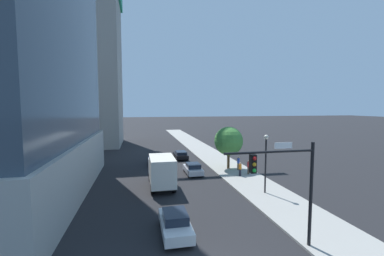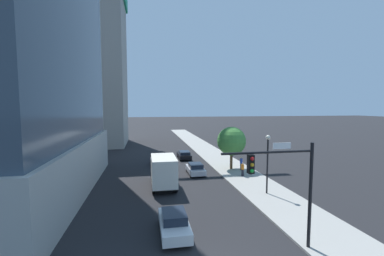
{
  "view_description": "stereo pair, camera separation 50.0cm",
  "coord_description": "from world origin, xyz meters",
  "px_view_note": "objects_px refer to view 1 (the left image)",
  "views": [
    {
      "loc": [
        -4.51,
        -10.76,
        8.56
      ],
      "look_at": [
        -0.47,
        8.18,
        6.92
      ],
      "focal_mm": 23.57,
      "sensor_mm": 36.0,
      "label": 1
    },
    {
      "loc": [
        -4.02,
        -10.86,
        8.56
      ],
      "look_at": [
        -0.47,
        8.18,
        6.92
      ],
      "focal_mm": 23.57,
      "sensor_mm": 36.0,
      "label": 2
    }
  ],
  "objects_px": {
    "street_lamp": "(266,155)",
    "car_black": "(181,155)",
    "box_truck": "(161,170)",
    "street_tree": "(229,141)",
    "car_blue": "(155,160)",
    "car_white": "(175,223)",
    "pedestrian_blue_shirt": "(238,163)",
    "car_silver": "(193,169)",
    "construction_building": "(85,59)",
    "pedestrian_red_shirt": "(249,167)",
    "pedestrian_orange_shirt": "(240,169)",
    "traffic_light_pole": "(286,176)"
  },
  "relations": [
    {
      "from": "street_lamp",
      "to": "car_black",
      "type": "relative_size",
      "value": 1.29
    },
    {
      "from": "car_black",
      "to": "box_truck",
      "type": "relative_size",
      "value": 0.66
    },
    {
      "from": "car_black",
      "to": "street_tree",
      "type": "bearing_deg",
      "value": -57.71
    },
    {
      "from": "street_lamp",
      "to": "car_blue",
      "type": "distance_m",
      "value": 18.12
    },
    {
      "from": "street_lamp",
      "to": "street_tree",
      "type": "xyz_separation_m",
      "value": [
        -0.14,
        9.92,
        0.02
      ]
    },
    {
      "from": "car_white",
      "to": "pedestrian_blue_shirt",
      "type": "xyz_separation_m",
      "value": [
        10.68,
        14.94,
        0.29
      ]
    },
    {
      "from": "street_lamp",
      "to": "car_black",
      "type": "distance_m",
      "value": 19.2
    },
    {
      "from": "street_lamp",
      "to": "pedestrian_blue_shirt",
      "type": "distance_m",
      "value": 9.52
    },
    {
      "from": "street_lamp",
      "to": "street_tree",
      "type": "distance_m",
      "value": 9.92
    },
    {
      "from": "car_black",
      "to": "car_silver",
      "type": "height_order",
      "value": "car_silver"
    },
    {
      "from": "construction_building",
      "to": "car_blue",
      "type": "relative_size",
      "value": 9.52
    },
    {
      "from": "street_tree",
      "to": "car_blue",
      "type": "xyz_separation_m",
      "value": [
        -9.6,
        5.01,
        -3.27
      ]
    },
    {
      "from": "street_lamp",
      "to": "pedestrian_blue_shirt",
      "type": "xyz_separation_m",
      "value": [
        0.94,
        9.04,
        -2.83
      ]
    },
    {
      "from": "car_white",
      "to": "pedestrian_blue_shirt",
      "type": "bearing_deg",
      "value": 54.43
    },
    {
      "from": "pedestrian_red_shirt",
      "to": "car_silver",
      "type": "bearing_deg",
      "value": 163.63
    },
    {
      "from": "car_silver",
      "to": "box_truck",
      "type": "bearing_deg",
      "value": -134.76
    },
    {
      "from": "construction_building",
      "to": "box_truck",
      "type": "distance_m",
      "value": 39.32
    },
    {
      "from": "car_blue",
      "to": "pedestrian_orange_shirt",
      "type": "distance_m",
      "value": 13.09
    },
    {
      "from": "street_tree",
      "to": "car_black",
      "type": "xyz_separation_m",
      "value": [
        -5.21,
        8.24,
        -3.23
      ]
    },
    {
      "from": "box_truck",
      "to": "pedestrian_blue_shirt",
      "type": "relative_size",
      "value": 3.73
    },
    {
      "from": "pedestrian_orange_shirt",
      "to": "pedestrian_red_shirt",
      "type": "bearing_deg",
      "value": 20.4
    },
    {
      "from": "construction_building",
      "to": "car_silver",
      "type": "bearing_deg",
      "value": -58.02
    },
    {
      "from": "street_tree",
      "to": "car_white",
      "type": "relative_size",
      "value": 1.28
    },
    {
      "from": "traffic_light_pole",
      "to": "car_white",
      "type": "relative_size",
      "value": 1.42
    },
    {
      "from": "construction_building",
      "to": "car_black",
      "type": "xyz_separation_m",
      "value": [
        17.76,
        -18.91,
        -18.15
      ]
    },
    {
      "from": "car_silver",
      "to": "pedestrian_blue_shirt",
      "type": "xyz_separation_m",
      "value": [
        6.29,
        0.41,
        0.37
      ]
    },
    {
      "from": "pedestrian_orange_shirt",
      "to": "street_tree",
      "type": "bearing_deg",
      "value": 92.17
    },
    {
      "from": "car_blue",
      "to": "pedestrian_red_shirt",
      "type": "distance_m",
      "value": 13.81
    },
    {
      "from": "car_white",
      "to": "pedestrian_red_shirt",
      "type": "height_order",
      "value": "pedestrian_red_shirt"
    },
    {
      "from": "street_lamp",
      "to": "box_truck",
      "type": "relative_size",
      "value": 0.86
    },
    {
      "from": "car_blue",
      "to": "pedestrian_blue_shirt",
      "type": "height_order",
      "value": "pedestrian_blue_shirt"
    },
    {
      "from": "car_black",
      "to": "pedestrian_blue_shirt",
      "type": "xyz_separation_m",
      "value": [
        6.29,
        -9.11,
        0.38
      ]
    },
    {
      "from": "street_lamp",
      "to": "pedestrian_orange_shirt",
      "type": "bearing_deg",
      "value": 90.01
    },
    {
      "from": "construction_building",
      "to": "car_silver",
      "type": "relative_size",
      "value": 10.47
    },
    {
      "from": "street_tree",
      "to": "pedestrian_red_shirt",
      "type": "xyz_separation_m",
      "value": [
        1.46,
        -3.24,
        -2.85
      ]
    },
    {
      "from": "traffic_light_pole",
      "to": "street_lamp",
      "type": "xyz_separation_m",
      "value": [
        3.71,
        9.2,
        -0.65
      ]
    },
    {
      "from": "car_blue",
      "to": "pedestrian_red_shirt",
      "type": "xyz_separation_m",
      "value": [
        11.06,
        -8.25,
        0.42
      ]
    },
    {
      "from": "street_tree",
      "to": "pedestrian_blue_shirt",
      "type": "distance_m",
      "value": 3.17
    },
    {
      "from": "car_blue",
      "to": "car_black",
      "type": "relative_size",
      "value": 1.06
    },
    {
      "from": "car_white",
      "to": "car_black",
      "type": "relative_size",
      "value": 1.02
    },
    {
      "from": "street_tree",
      "to": "pedestrian_orange_shirt",
      "type": "distance_m",
      "value": 4.75
    },
    {
      "from": "street_lamp",
      "to": "pedestrian_blue_shirt",
      "type": "bearing_deg",
      "value": 84.05
    },
    {
      "from": "box_truck",
      "to": "pedestrian_red_shirt",
      "type": "height_order",
      "value": "box_truck"
    },
    {
      "from": "construction_building",
      "to": "street_lamp",
      "type": "height_order",
      "value": "construction_building"
    },
    {
      "from": "box_truck",
      "to": "pedestrian_red_shirt",
      "type": "distance_m",
      "value": 11.36
    },
    {
      "from": "car_blue",
      "to": "car_white",
      "type": "relative_size",
      "value": 1.05
    },
    {
      "from": "street_tree",
      "to": "box_truck",
      "type": "xyz_separation_m",
      "value": [
        -9.6,
        -5.71,
        -2.03
      ]
    },
    {
      "from": "construction_building",
      "to": "box_truck",
      "type": "relative_size",
      "value": 6.7
    },
    {
      "from": "pedestrian_orange_shirt",
      "to": "pedestrian_red_shirt",
      "type": "height_order",
      "value": "pedestrian_red_shirt"
    },
    {
      "from": "car_blue",
      "to": "box_truck",
      "type": "relative_size",
      "value": 0.7
    }
  ]
}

